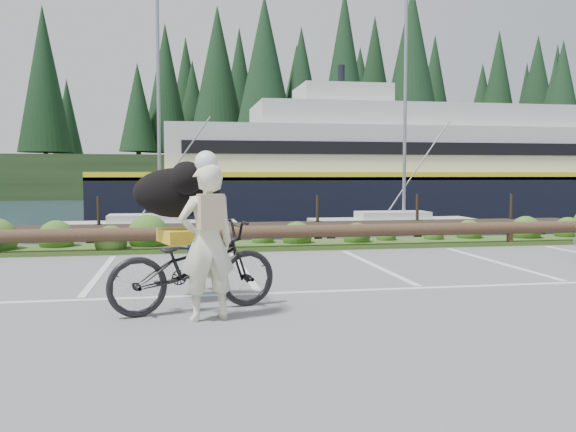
% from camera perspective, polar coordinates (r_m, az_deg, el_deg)
% --- Properties ---
extents(ground, '(72.00, 72.00, 0.00)m').
position_cam_1_polar(ground, '(9.63, -3.00, -6.85)').
color(ground, slate).
extents(harbor_backdrop, '(170.00, 160.00, 30.00)m').
position_cam_1_polar(harbor_backdrop, '(87.89, -9.16, 2.77)').
color(harbor_backdrop, '#1C2C43').
rests_on(harbor_backdrop, ground).
extents(vegetation_strip, '(34.00, 1.60, 0.10)m').
position_cam_1_polar(vegetation_strip, '(14.84, -5.56, -2.84)').
color(vegetation_strip, '#3D5B21').
rests_on(vegetation_strip, ground).
extents(log_rail, '(32.00, 0.30, 0.60)m').
position_cam_1_polar(log_rail, '(14.15, -5.33, -3.37)').
color(log_rail, '#443021').
rests_on(log_rail, ground).
extents(bicycle, '(2.40, 1.40, 1.19)m').
position_cam_1_polar(bicycle, '(8.11, -8.80, -4.68)').
color(bicycle, black).
rests_on(bicycle, ground).
extents(cyclist, '(0.81, 0.64, 1.93)m').
position_cam_1_polar(cyclist, '(7.56, -7.60, -2.46)').
color(cyclist, '#E8E6C5').
rests_on(cyclist, ground).
extents(dog, '(0.91, 1.33, 0.70)m').
position_cam_1_polar(dog, '(8.72, -10.33, 2.16)').
color(dog, black).
rests_on(dog, bicycle).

